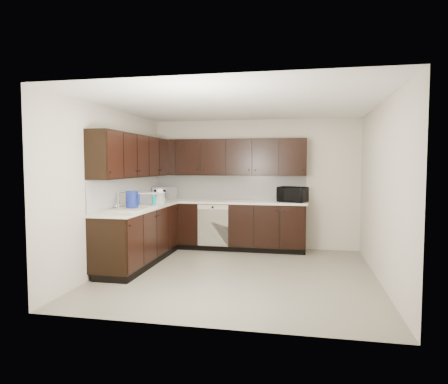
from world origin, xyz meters
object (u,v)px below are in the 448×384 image
(microwave, at_px, (292,194))
(blue_pitcher, at_px, (132,200))
(storage_bin, at_px, (147,199))
(sink, at_px, (131,213))
(toaster_oven, at_px, (165,193))

(microwave, height_order, blue_pitcher, blue_pitcher)
(storage_bin, height_order, blue_pitcher, blue_pitcher)
(microwave, bearing_deg, blue_pitcher, -123.36)
(sink, relative_size, toaster_oven, 2.09)
(blue_pitcher, bearing_deg, storage_bin, 96.63)
(toaster_oven, xyz_separation_m, storage_bin, (0.02, -0.95, -0.02))
(microwave, relative_size, storage_bin, 1.00)
(microwave, bearing_deg, storage_bin, -137.91)
(sink, xyz_separation_m, microwave, (2.43, 1.67, 0.20))
(sink, height_order, blue_pitcher, blue_pitcher)
(microwave, xyz_separation_m, toaster_oven, (-2.49, 0.03, -0.02))
(toaster_oven, height_order, storage_bin, toaster_oven)
(microwave, bearing_deg, toaster_oven, -158.94)
(storage_bin, xyz_separation_m, blue_pitcher, (0.06, -0.76, 0.04))
(sink, relative_size, storage_bin, 1.63)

